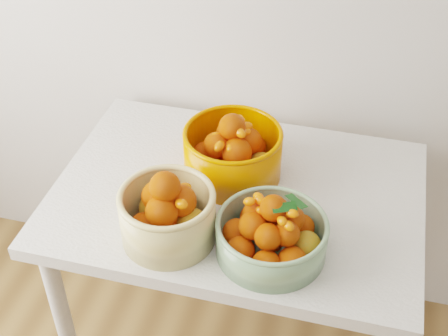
% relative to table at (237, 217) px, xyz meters
% --- Properties ---
extents(table, '(1.00, 0.70, 0.75)m').
position_rel_table_xyz_m(table, '(0.00, 0.00, 0.00)').
color(table, silver).
rests_on(table, ground).
extents(bowl_cream, '(0.29, 0.29, 0.21)m').
position_rel_table_xyz_m(bowl_cream, '(-0.13, -0.21, 0.17)').
color(bowl_cream, '#DCC37F').
rests_on(bowl_cream, table).
extents(bowl_green, '(0.32, 0.32, 0.17)m').
position_rel_table_xyz_m(bowl_green, '(0.13, -0.20, 0.16)').
color(bowl_green, gray).
rests_on(bowl_green, table).
extents(bowl_orange, '(0.34, 0.34, 0.20)m').
position_rel_table_xyz_m(bowl_orange, '(-0.03, 0.07, 0.17)').
color(bowl_orange, '#E66100').
rests_on(bowl_orange, table).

